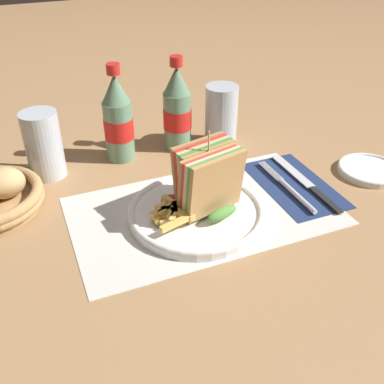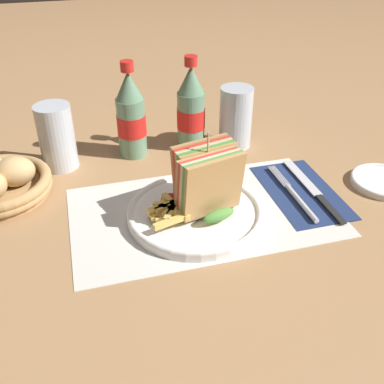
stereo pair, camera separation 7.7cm
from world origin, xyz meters
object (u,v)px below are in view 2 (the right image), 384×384
Objects in this scene: fork at (296,197)px; club_sandwich at (208,181)px; coke_bottle_far at (191,110)px; glass_far at (57,141)px; glass_near at (235,121)px; side_saucer at (384,181)px; knife at (313,190)px; plate_main at (195,213)px; coke_bottle_near at (131,117)px.

club_sandwich is at bearing 179.71° from fork.
glass_far is (-0.28, -0.01, -0.03)m from coke_bottle_far.
glass_far is (-0.37, 0.01, 0.00)m from glass_near.
knife is at bearing 176.01° from side_saucer.
club_sandwich is at bearing -179.30° from side_saucer.
plate_main is 1.17× the size of coke_bottle_near.
side_saucer is (0.14, -0.01, 0.00)m from knife.
coke_bottle_far is 1.52× the size of glass_near.
coke_bottle_far is at bearing 141.66° from side_saucer.
glass_near reaches higher than side_saucer.
coke_bottle_near is 1.00× the size of coke_bottle_far.
fork is 0.94× the size of coke_bottle_near.
glass_near reaches higher than fork.
plate_main is at bearing -179.98° from fork.
club_sandwich is at bearing -99.11° from coke_bottle_far.
plate_main is 0.27m from coke_bottle_near.
fork is 1.53× the size of side_saucer.
glass_far is 1.07× the size of side_saucer.
club_sandwich is at bearing -175.99° from knife.
coke_bottle_near is (-0.30, 0.24, 0.08)m from knife.
glass_far is at bearing 158.24° from side_saucer.
club_sandwich reaches higher than knife.
side_saucer is (0.19, 0.01, -0.00)m from fork.
side_saucer is at bearing -3.86° from knife.
glass_far reaches higher than fork.
coke_bottle_far reaches higher than fork.
glass_far is at bearing -175.15° from coke_bottle_near.
knife is 1.08× the size of coke_bottle_near.
coke_bottle_far is at bearing 2.50° from glass_far.
glass_far reaches higher than side_saucer.
club_sandwich is at bearing -71.17° from coke_bottle_near.
coke_bottle_far is (-0.13, 0.26, 0.08)m from fork.
club_sandwich reaches higher than plate_main.
club_sandwich is at bearing -119.91° from glass_near.
knife is 1.77× the size of side_saucer.
club_sandwich is 0.36m from side_saucer.
club_sandwich reaches higher than glass_far.
coke_bottle_far is (0.13, -0.00, 0.00)m from coke_bottle_near.
glass_near reaches higher than knife.
knife is at bearing 3.73° from plate_main.
club_sandwich is 0.27m from glass_near.
coke_bottle_far reaches higher than plate_main.
glass_near is at bearing 133.60° from side_saucer.
club_sandwich is 0.18m from fork.
side_saucer is at bearing 1.86° from fork.
fork is at bearing -0.11° from plate_main.
plate_main is 0.24m from knife.
glass_near is 1.00× the size of glass_far.
glass_near and glass_far have the same top height.
coke_bottle_far reaches higher than glass_far.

